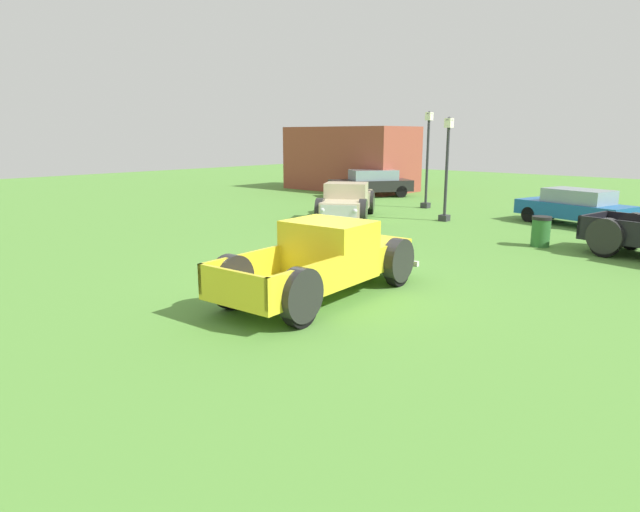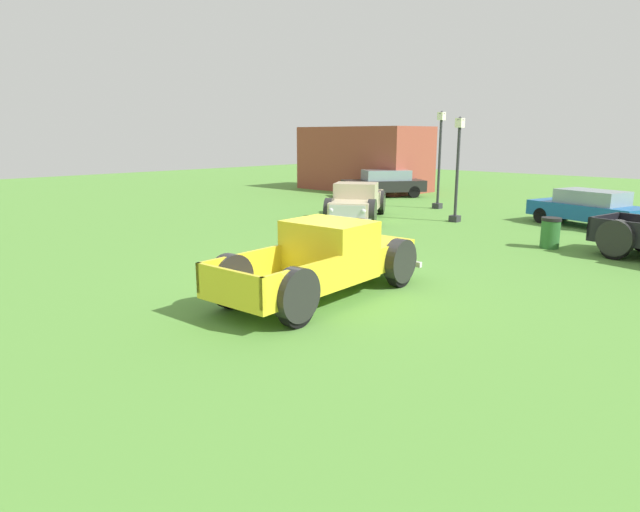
# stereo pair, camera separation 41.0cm
# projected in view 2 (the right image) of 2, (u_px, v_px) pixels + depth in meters

# --- Properties ---
(ground_plane) EXTENTS (80.00, 80.00, 0.00)m
(ground_plane) POSITION_uv_depth(u_px,v_px,m) (333.00, 284.00, 12.83)
(ground_plane) COLOR #548C38
(pickup_truck_foreground) EXTENTS (2.40, 5.42, 1.62)m
(pickup_truck_foreground) POSITION_uv_depth(u_px,v_px,m) (331.00, 259.00, 11.98)
(pickup_truck_foreground) COLOR yellow
(pickup_truck_foreground) RESTS_ON ground_plane
(pickup_truck_behind_left) EXTENTS (4.09, 5.16, 1.52)m
(pickup_truck_behind_left) POSITION_uv_depth(u_px,v_px,m) (356.00, 203.00, 22.28)
(pickup_truck_behind_left) COLOR #C6B793
(pickup_truck_behind_left) RESTS_ON ground_plane
(sedan_distant_a) EXTENTS (4.48, 2.71, 1.40)m
(sedan_distant_a) POSITION_uv_depth(u_px,v_px,m) (588.00, 207.00, 20.78)
(sedan_distant_a) COLOR #195699
(sedan_distant_a) RESTS_ON ground_plane
(sedan_distant_b) EXTENTS (4.10, 4.74, 1.50)m
(sedan_distant_b) POSITION_uv_depth(u_px,v_px,m) (384.00, 183.00, 30.83)
(sedan_distant_b) COLOR black
(sedan_distant_b) RESTS_ON ground_plane
(lamp_post_near) EXTENTS (0.36, 0.36, 4.51)m
(lamp_post_near) POSITION_uv_depth(u_px,v_px,m) (440.00, 158.00, 25.57)
(lamp_post_near) COLOR #2D2D33
(lamp_post_near) RESTS_ON ground_plane
(lamp_post_far) EXTENTS (0.36, 0.36, 4.13)m
(lamp_post_far) POSITION_uv_depth(u_px,v_px,m) (457.00, 167.00, 21.64)
(lamp_post_far) COLOR #2D2D33
(lamp_post_far) RESTS_ON ground_plane
(trash_can) EXTENTS (0.59, 0.59, 0.95)m
(trash_can) POSITION_uv_depth(u_px,v_px,m) (550.00, 233.00, 16.85)
(trash_can) COLOR #2D6B2D
(trash_can) RESTS_ON ground_plane
(brick_pavilion) EXTENTS (7.94, 4.10, 3.91)m
(brick_pavilion) POSITION_uv_depth(u_px,v_px,m) (364.00, 159.00, 34.48)
(brick_pavilion) COLOR brown
(brick_pavilion) RESTS_ON ground_plane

